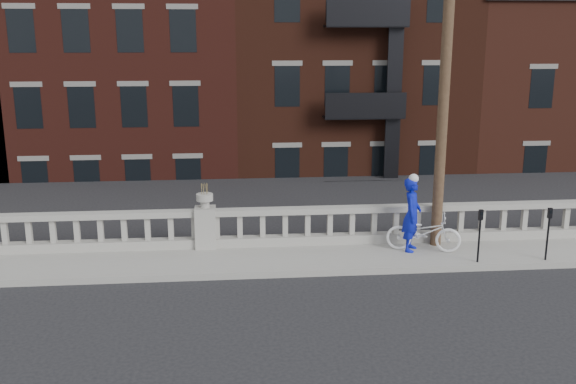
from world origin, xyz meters
name	(u,v)px	position (x,y,z in m)	size (l,w,h in m)	color
ground	(200,314)	(0.00, 0.00, 0.00)	(120.00, 120.00, 0.00)	black
sidewalk	(205,262)	(0.00, 3.00, 0.07)	(32.00, 2.20, 0.15)	gray
balustrade	(206,229)	(0.00, 3.95, 0.64)	(28.00, 0.34, 1.03)	gray
planter_pedestal	(205,223)	(0.00, 3.95, 0.83)	(0.55, 0.55, 1.76)	gray
lower_level	(226,92)	(0.56, 23.04, 2.63)	(80.00, 44.00, 20.80)	#605E59
utility_pole	(446,53)	(6.20, 3.60, 5.24)	(1.60, 0.28, 10.00)	#422D1E
parking_meter_c	(480,230)	(6.82, 2.15, 1.00)	(0.10, 0.09, 1.36)	black
parking_meter_d	(548,228)	(8.59, 2.15, 1.00)	(0.10, 0.09, 1.36)	black
bicycle	(424,232)	(5.71, 3.13, 0.66)	(0.67, 1.93, 1.01)	white
cyclist	(412,214)	(5.39, 3.21, 1.13)	(0.71, 0.47, 1.96)	#0B15AA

